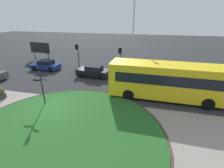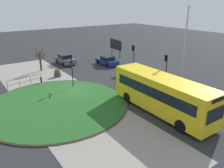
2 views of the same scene
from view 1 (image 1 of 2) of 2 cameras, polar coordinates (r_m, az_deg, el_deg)
The scene contains 13 objects.
ground at distance 14.47m, azimuth -20.03°, elevation -8.05°, with size 120.00×120.00×0.00m, color #282B2D.
sidewalk_paving at distance 13.14m, azimuth -24.80°, elevation -12.21°, with size 32.00×7.97×0.02m, color gray.
grass_island at distance 11.34m, azimuth -17.48°, elevation -16.82°, with size 13.32×13.32×0.10m, color #235B23.
grass_kerb_ring at distance 11.34m, azimuth -17.48°, elevation -16.80°, with size 13.63×13.63×0.11m, color brown.
signpost_directional at distance 14.55m, azimuth -23.54°, elevation 0.19°, with size 1.26×0.47×3.38m.
bus_yellow at distance 15.33m, azimuth 18.83°, elevation 1.14°, with size 10.25×2.78×3.24m.
car_near_lane at distance 24.87m, azimuth -22.25°, elevation 6.11°, with size 3.99×1.92×1.38m.
car_trailing at distance 20.47m, azimuth -6.60°, elevation 4.43°, with size 4.08×1.98×1.43m.
traffic_light_near at distance 23.73m, azimuth -12.17°, elevation 11.39°, with size 0.49×0.29×3.50m.
traffic_light_far at distance 21.87m, azimuth 2.87°, elevation 10.45°, with size 0.49×0.29×3.26m.
lamppost_tall at distance 22.58m, azimuth 7.38°, elevation 16.69°, with size 0.32×0.32×8.88m.
billboard_left at distance 30.37m, azimuth -23.97°, elevation 11.46°, with size 3.95×0.62×3.01m.
planter_near_signpost at distance 18.20m, azimuth -34.58°, elevation -2.76°, with size 0.88×0.88×1.05m.
Camera 1 is at (7.52, -10.12, 7.10)m, focal length 26.03 mm.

